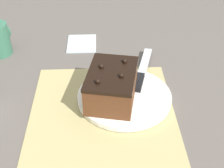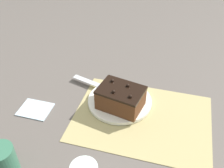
{
  "view_description": "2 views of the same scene",
  "coord_description": "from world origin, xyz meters",
  "views": [
    {
      "loc": [
        -0.5,
        0.0,
        0.5
      ],
      "look_at": [
        0.1,
        -0.02,
        0.05
      ],
      "focal_mm": 50.0,
      "sensor_mm": 36.0,
      "label": 1
    },
    {
      "loc": [
        -0.07,
        0.64,
        0.65
      ],
      "look_at": [
        0.13,
        -0.08,
        0.06
      ],
      "focal_mm": 42.0,
      "sensor_mm": 36.0,
      "label": 2
    }
  ],
  "objects": [
    {
      "name": "ground_plane",
      "position": [
        0.0,
        0.0,
        0.0
      ],
      "size": [
        3.0,
        3.0,
        0.0
      ],
      "primitive_type": "plane",
      "color": "#544C47"
    },
    {
      "name": "placemat_woven",
      "position": [
        0.0,
        0.0,
        0.0
      ],
      "size": [
        0.46,
        0.34,
        0.0
      ],
      "primitive_type": "cube",
      "color": "tan",
      "rests_on": "ground_plane"
    },
    {
      "name": "cake_plate",
      "position": [
        0.09,
        -0.05,
        0.01
      ],
      "size": [
        0.23,
        0.23,
        0.01
      ],
      "color": "white",
      "rests_on": "placemat_woven"
    },
    {
      "name": "chocolate_cake",
      "position": [
        0.08,
        -0.02,
        0.05
      ],
      "size": [
        0.17,
        0.14,
        0.09
      ],
      "rotation": [
        0.0,
        0.0,
        -0.2
      ],
      "color": "#512D19",
      "rests_on": "cake_plate"
    },
    {
      "name": "serving_knife",
      "position": [
        0.17,
        -0.1,
        0.02
      ],
      "size": [
        0.21,
        0.08,
        0.01
      ],
      "rotation": [
        0.0,
        0.0,
        4.44
      ],
      "color": "black",
      "rests_on": "cake_plate"
    },
    {
      "name": "coffee_mug",
      "position": [
        0.33,
        0.31,
        0.05
      ],
      "size": [
        0.09,
        0.07,
        0.1
      ],
      "color": "#33664C",
      "rests_on": "ground_plane"
    },
    {
      "name": "folded_napkin",
      "position": [
        0.37,
        0.06,
        0.0
      ],
      "size": [
        0.11,
        0.09,
        0.01
      ],
      "primitive_type": "cube",
      "color": "silver",
      "rests_on": "ground_plane"
    }
  ]
}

